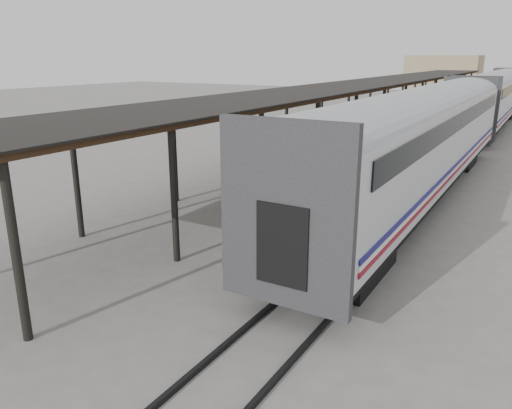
{
  "coord_description": "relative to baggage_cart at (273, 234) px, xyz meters",
  "views": [
    {
      "loc": [
        7.66,
        -12.64,
        5.83
      ],
      "look_at": [
        0.61,
        -0.69,
        1.7
      ],
      "focal_mm": 35.0,
      "sensor_mm": 36.0,
      "label": 1
    }
  ],
  "objects": [
    {
      "name": "baggage_cart",
      "position": [
        0.0,
        0.0,
        0.0
      ],
      "size": [
        1.96,
        2.68,
        0.86
      ],
      "rotation": [
        0.0,
        0.0,
        0.33
      ],
      "color": "brown",
      "rests_on": "ground"
    },
    {
      "name": "luggage_tug",
      "position": [
        -3.04,
        19.49,
        0.04
      ],
      "size": [
        1.51,
        1.94,
        1.51
      ],
      "rotation": [
        0.0,
        0.0,
        -0.31
      ],
      "color": "maroon",
      "rests_on": "ground"
    },
    {
      "name": "porter",
      "position": [
        0.25,
        -0.65,
        1.07
      ],
      "size": [
        0.46,
        0.66,
        1.71
      ],
      "primitive_type": "imported",
      "rotation": [
        0.0,
        0.0,
        1.49
      ],
      "color": "navy",
      "rests_on": "baggage_cart"
    },
    {
      "name": "suitcase_stack",
      "position": [
        -0.26,
        0.27,
        0.41
      ],
      "size": [
        1.27,
        1.36,
        0.58
      ],
      "rotation": [
        0.0,
        0.0,
        0.33
      ],
      "color": "#353437",
      "rests_on": "baggage_cart"
    },
    {
      "name": "ground",
      "position": [
        -0.87,
        0.12,
        -0.65
      ],
      "size": [
        160.0,
        160.0,
        0.0
      ],
      "primitive_type": "plane",
      "color": "slate",
      "rests_on": "ground"
    },
    {
      "name": "building_left",
      "position": [
        -10.87,
        82.12,
        2.35
      ],
      "size": [
        12.0,
        8.0,
        6.0
      ],
      "primitive_type": "cube",
      "color": "tan",
      "rests_on": "ground"
    },
    {
      "name": "train",
      "position": [
        2.33,
        33.92,
        2.04
      ],
      "size": [
        3.45,
        76.01,
        4.01
      ],
      "color": "silver",
      "rests_on": "ground"
    },
    {
      "name": "canopy",
      "position": [
        -4.27,
        24.12,
        3.36
      ],
      "size": [
        4.9,
        64.3,
        4.15
      ],
      "color": "#422B19",
      "rests_on": "ground"
    },
    {
      "name": "pedestrian",
      "position": [
        -4.36,
        16.13,
        0.2
      ],
      "size": [
        1.01,
        0.46,
        1.7
      ],
      "primitive_type": "imported",
      "rotation": [
        0.0,
        0.0,
        3.09
      ],
      "color": "black",
      "rests_on": "ground"
    },
    {
      "name": "rails",
      "position": [
        2.33,
        34.12,
        -0.59
      ],
      "size": [
        1.54,
        150.0,
        0.12
      ],
      "color": "black",
      "rests_on": "ground"
    }
  ]
}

